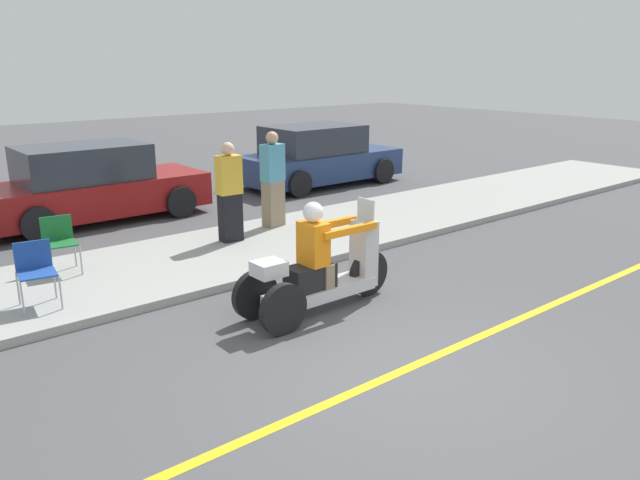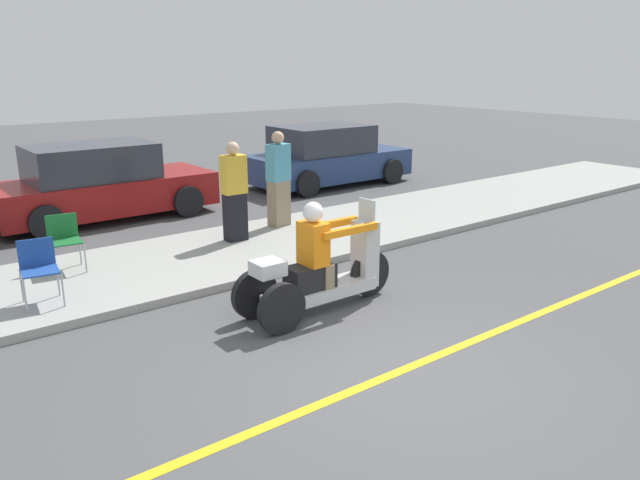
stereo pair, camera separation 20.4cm
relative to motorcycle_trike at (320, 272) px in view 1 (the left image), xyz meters
name	(u,v)px [view 1 (the left image)]	position (x,y,z in m)	size (l,w,h in m)	color
ground_plane	(402,371)	(-0.38, -1.84, -0.53)	(60.00, 60.00, 0.00)	#4C4C4F
lane_stripe	(427,360)	(0.01, -1.84, -0.52)	(24.00, 0.12, 0.01)	gold
sidewalk_strip	(192,261)	(-0.38, 2.76, -0.47)	(28.00, 2.80, 0.12)	#9E9E99
motorcycle_trike	(320,272)	(0.00, 0.00, 0.00)	(2.31, 0.70, 1.46)	black
spectator_near_curb	(273,181)	(1.77, 3.53, 0.45)	(0.46, 0.32, 1.77)	gray
spectator_with_child	(230,194)	(0.61, 3.17, 0.42)	(0.42, 0.27, 1.71)	black
folding_chair_curbside	(35,267)	(-2.85, 2.21, 0.10)	(0.52, 0.52, 0.82)	#A5A8AD
folding_chair_set_back	(59,238)	(-2.19, 3.38, 0.10)	(0.52, 0.52, 0.82)	#A5A8AD
parked_car_lot_center	(92,185)	(-0.53, 6.56, 0.20)	(4.32, 1.95, 1.54)	maroon
parked_car_lot_right	(318,157)	(5.35, 6.60, 0.20)	(4.28, 2.06, 1.54)	navy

